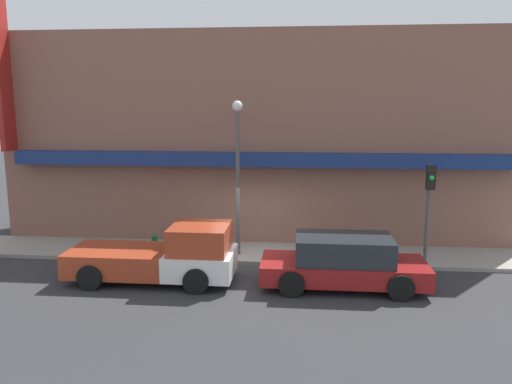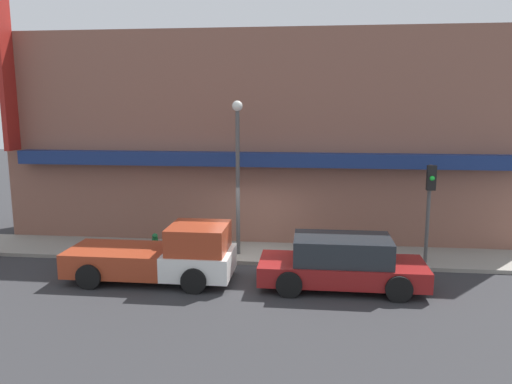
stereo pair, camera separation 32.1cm
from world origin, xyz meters
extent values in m
plane|color=#2D2D30|center=(0.00, 0.00, 0.00)|extent=(80.00, 80.00, 0.00)
cube|color=gray|center=(0.00, 1.21, 0.07)|extent=(36.00, 2.43, 0.13)
cube|color=brown|center=(0.00, 3.93, 4.02)|extent=(19.80, 3.00, 8.04)
cube|color=navy|center=(0.00, 2.13, 3.34)|extent=(18.22, 0.60, 0.50)
cube|color=maroon|center=(-9.40, 2.03, 6.57)|extent=(0.20, 0.80, 5.96)
cube|color=white|center=(-1.32, -1.70, 0.61)|extent=(2.02, 1.90, 0.73)
cube|color=#9E381E|center=(-1.32, -1.70, 1.37)|extent=(1.71, 1.75, 0.80)
cube|color=#9E381E|center=(-3.84, -1.70, 0.61)|extent=(3.02, 1.90, 0.73)
cylinder|color=black|center=(-1.27, -0.75, 0.37)|extent=(0.74, 0.22, 0.74)
cylinder|color=black|center=(-1.27, -2.66, 0.37)|extent=(0.74, 0.22, 0.74)
cylinder|color=black|center=(-4.39, -0.75, 0.37)|extent=(0.74, 0.22, 0.74)
cylinder|color=black|center=(-4.39, -2.66, 0.37)|extent=(0.74, 0.22, 0.74)
cube|color=maroon|center=(2.94, -1.70, 0.51)|extent=(4.82, 1.88, 0.57)
cube|color=#23282D|center=(2.94, -1.70, 1.16)|extent=(2.80, 1.69, 0.73)
cylinder|color=black|center=(4.44, -0.76, 0.37)|extent=(0.74, 0.22, 0.74)
cylinder|color=black|center=(4.44, -2.65, 0.37)|extent=(0.74, 0.22, 0.74)
cylinder|color=black|center=(1.45, -0.76, 0.37)|extent=(0.74, 0.22, 0.74)
cylinder|color=black|center=(1.45, -2.65, 0.37)|extent=(0.74, 0.22, 0.74)
cylinder|color=#196633|center=(-3.53, 0.87, 0.37)|extent=(0.22, 0.22, 0.47)
sphere|color=#196633|center=(-3.53, 0.87, 0.67)|extent=(0.21, 0.21, 0.21)
cylinder|color=#4C4C4C|center=(-0.51, 0.85, 2.61)|extent=(0.14, 0.14, 4.96)
sphere|color=silver|center=(-0.51, 0.85, 5.27)|extent=(0.36, 0.36, 0.36)
cylinder|color=#4C4C4C|center=(5.84, 0.59, 1.77)|extent=(0.12, 0.12, 3.27)
cube|color=black|center=(5.84, 0.43, 3.00)|extent=(0.28, 0.20, 0.80)
sphere|color=green|center=(5.84, 0.31, 3.00)|extent=(0.16, 0.16, 0.16)
camera|label=1|loc=(1.69, -15.95, 5.34)|focal=35.00mm
camera|label=2|loc=(2.01, -15.91, 5.34)|focal=35.00mm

